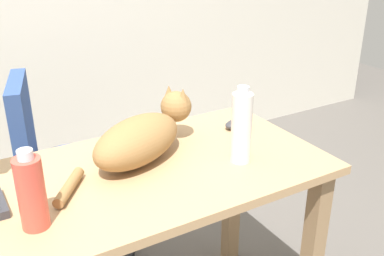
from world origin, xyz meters
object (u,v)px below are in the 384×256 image
(cat, at_px, (142,137))
(spray_bottle, at_px, (241,127))
(computer_mouse, at_px, (238,124))
(water_bottle, at_px, (31,192))
(office_chair, at_px, (65,188))

(cat, height_order, spray_bottle, spray_bottle)
(computer_mouse, bearing_deg, cat, -173.96)
(computer_mouse, height_order, water_bottle, water_bottle)
(computer_mouse, xyz_separation_m, spray_bottle, (-0.15, -0.22, 0.10))
(spray_bottle, bearing_deg, water_bottle, -177.70)
(cat, height_order, water_bottle, water_bottle)
(office_chair, height_order, cat, cat)
(computer_mouse, distance_m, spray_bottle, 0.28)
(computer_mouse, bearing_deg, water_bottle, -163.21)
(cat, distance_m, water_bottle, 0.44)
(water_bottle, bearing_deg, computer_mouse, 16.79)
(computer_mouse, height_order, spray_bottle, spray_bottle)
(water_bottle, bearing_deg, cat, 27.07)
(office_chair, distance_m, spray_bottle, 0.97)
(computer_mouse, distance_m, water_bottle, 0.85)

